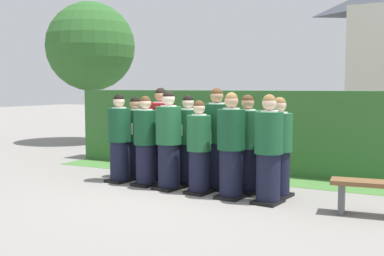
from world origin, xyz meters
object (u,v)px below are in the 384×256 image
student_front_row_0 (119,140)px  student_rear_row_4 (247,146)px  student_front_row_4 (231,148)px  student_rear_row_0 (135,139)px  student_front_row_1 (146,143)px  student_in_red_blazer (161,137)px  student_front_row_2 (169,142)px  student_rear_row_5 (279,150)px  student_front_row_5 (269,152)px  student_rear_row_2 (188,142)px  student_front_row_3 (199,149)px  student_rear_row_3 (217,141)px

student_front_row_0 → student_rear_row_4: size_ratio=1.00×
student_front_row_0 → student_front_row_4: size_ratio=0.97×
student_front_row_0 → student_rear_row_0: 0.46m
student_front_row_1 → student_in_red_blazer: bearing=85.0°
student_front_row_1 → student_front_row_2: student_front_row_2 is taller
student_rear_row_0 → student_rear_row_5: (2.95, -0.30, 0.02)m
student_front_row_5 → student_rear_row_2: (-1.73, 0.69, -0.02)m
student_rear_row_5 → student_front_row_3: bearing=-164.3°
student_front_row_1 → student_rear_row_0: size_ratio=1.02×
student_front_row_1 → student_rear_row_4: 1.84m
student_front_row_2 → student_front_row_5: student_front_row_2 is taller
student_in_red_blazer → student_rear_row_3: (1.19, -0.11, 0.00)m
student_front_row_5 → student_rear_row_4: student_front_row_5 is taller
student_rear_row_4 → student_front_row_3: bearing=-150.0°
student_front_row_1 → student_rear_row_5: student_front_row_1 is taller
student_in_red_blazer → student_rear_row_0: bearing=175.0°
student_front_row_3 → student_rear_row_3: size_ratio=0.88×
student_front_row_3 → student_rear_row_4: (0.69, 0.40, 0.05)m
student_rear_row_3 → student_rear_row_2: bearing=172.1°
student_front_row_0 → student_rear_row_0: student_front_row_0 is taller
student_front_row_3 → student_rear_row_4: 0.80m
student_front_row_3 → student_front_row_4: 0.60m
student_front_row_1 → student_front_row_2: size_ratio=0.95×
student_front_row_1 → student_front_row_3: (1.13, -0.14, -0.03)m
student_front_row_2 → student_rear_row_2: student_front_row_2 is taller
student_rear_row_2 → student_rear_row_3: student_rear_row_3 is taller
student_front_row_4 → student_in_red_blazer: (-1.68, 0.66, 0.03)m
student_rear_row_3 → student_rear_row_4: (0.59, -0.09, -0.05)m
student_front_row_4 → student_rear_row_0: 2.41m
student_front_row_0 → student_front_row_5: size_ratio=0.99×
student_in_red_blazer → student_rear_row_5: (2.33, -0.25, -0.07)m
student_front_row_5 → student_in_red_blazer: student_in_red_blazer is taller
student_front_row_0 → student_front_row_2: size_ratio=0.96×
student_rear_row_2 → student_front_row_0: bearing=-162.9°
student_front_row_3 → student_rear_row_2: (-0.50, 0.57, 0.03)m
student_rear_row_2 → student_rear_row_5: size_ratio=1.01×
student_front_row_2 → student_in_red_blazer: bearing=131.6°
student_rear_row_5 → student_front_row_5: bearing=-92.1°
student_front_row_0 → student_front_row_1: (0.61, -0.06, -0.01)m
student_front_row_2 → student_rear_row_3: student_rear_row_3 is taller
student_rear_row_0 → student_rear_row_4: student_rear_row_4 is taller
student_front_row_2 → student_rear_row_4: bearing=14.6°
student_front_row_3 → student_rear_row_4: student_rear_row_4 is taller
student_front_row_0 → student_front_row_2: 1.13m
student_rear_row_0 → student_rear_row_5: bearing=-5.9°
student_front_row_4 → student_front_row_1: bearing=173.5°
student_front_row_5 → student_rear_row_2: size_ratio=1.02×
student_rear_row_0 → student_rear_row_4: size_ratio=0.96×
student_front_row_3 → student_rear_row_0: bearing=159.0°
student_front_row_2 → student_front_row_5: (1.84, -0.18, -0.02)m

